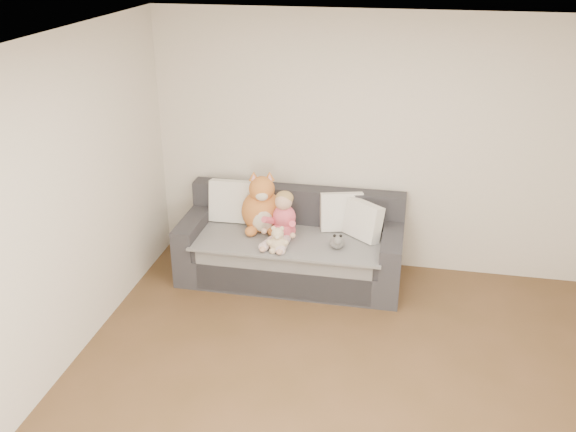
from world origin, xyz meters
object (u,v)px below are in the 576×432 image
object	(u,v)px
sofa	(292,248)
teddy_bear	(278,241)
toddler	(283,220)
plush_cat	(263,208)
sippy_cup	(280,239)

from	to	relation	value
sofa	teddy_bear	world-z (taller)	sofa
toddler	plush_cat	bearing A→B (deg)	150.75
toddler	plush_cat	world-z (taller)	plush_cat
sofa	plush_cat	xyz separation A→B (m)	(-0.31, 0.04, 0.40)
plush_cat	sippy_cup	bearing A→B (deg)	-62.30
plush_cat	teddy_bear	bearing A→B (deg)	-73.56
toddler	teddy_bear	bearing A→B (deg)	-80.45
plush_cat	sippy_cup	world-z (taller)	plush_cat
sippy_cup	teddy_bear	bearing A→B (deg)	-86.68
teddy_bear	sofa	bearing A→B (deg)	73.73
sofa	toddler	size ratio (longest dim) A/B	4.31
sofa	sippy_cup	distance (m)	0.33
sofa	plush_cat	world-z (taller)	plush_cat
teddy_bear	toddler	bearing A→B (deg)	82.68
plush_cat	toddler	bearing A→B (deg)	-50.44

